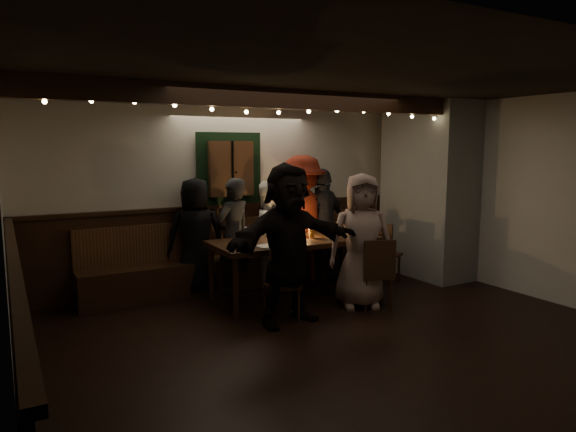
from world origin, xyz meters
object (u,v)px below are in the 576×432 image
chair_end (382,249)px  person_c (266,234)px  chair_near_right (377,270)px  person_b (234,236)px  person_e (323,224)px  dining_table (296,244)px  chair_near_left (283,280)px  person_f (288,244)px  person_d (302,219)px  person_a (196,237)px  high_top (348,243)px  person_g (361,241)px

chair_end → person_c: size_ratio=0.60×
chair_near_right → person_b: bearing=128.5°
person_b → person_c: (0.53, 0.08, -0.03)m
chair_end → person_e: person_e is taller
person_b → dining_table: bearing=110.2°
chair_near_left → chair_end: 2.09m
person_f → person_c: bearing=66.4°
chair_end → person_d: person_d is taller
dining_table → chair_near_right: dining_table is taller
person_e → person_f: size_ratio=0.92×
person_a → person_b: 0.50m
person_c → person_d: size_ratio=0.81×
high_top → chair_near_left: bearing=-146.4°
chair_end → person_f: (-1.96, -0.76, 0.39)m
chair_end → person_e: size_ratio=0.54×
person_c → person_e: person_e is taller
person_b → person_e: bearing=157.6°
chair_near_right → person_f: person_f is taller
person_a → person_g: 2.17m
person_d → person_e: 0.37m
dining_table → person_f: (-0.55, -0.78, 0.18)m
chair_near_left → person_f: (0.02, -0.07, 0.42)m
person_b → person_g: bearing=106.5°
dining_table → person_b: bearing=132.9°
person_e → person_a: bearing=-24.2°
chair_near_left → person_g: 1.13m
person_b → chair_near_left: bearing=68.3°
chair_near_left → chair_end: size_ratio=0.95×
person_c → person_a: bearing=5.5°
chair_near_left → person_a: (-0.50, 1.49, 0.30)m
high_top → person_c: bearing=166.0°
person_a → person_d: (1.55, -0.13, 0.14)m
person_a → person_g: (1.57, -1.49, 0.04)m
person_d → person_f: size_ratio=1.02×
person_d → person_a: bearing=-14.3°
dining_table → person_g: size_ratio=1.33×
chair_end → high_top: bearing=121.9°
person_e → person_c: bearing=-24.8°
chair_near_right → person_b: (-1.21, 1.52, 0.29)m
person_f → person_g: bearing=-1.8°
dining_table → chair_near_left: 0.94m
chair_end → person_g: 1.18m
high_top → dining_table: bearing=-159.6°
chair_end → chair_near_right: bearing=-132.5°
chair_near_left → person_d: person_d is taller
chair_near_right → person_c: (-0.68, 1.60, 0.25)m
person_a → person_b: size_ratio=1.01×
dining_table → person_b: (-0.59, 0.64, 0.06)m
person_g → high_top: bearing=85.8°
person_c → person_e: (0.91, -0.08, 0.08)m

